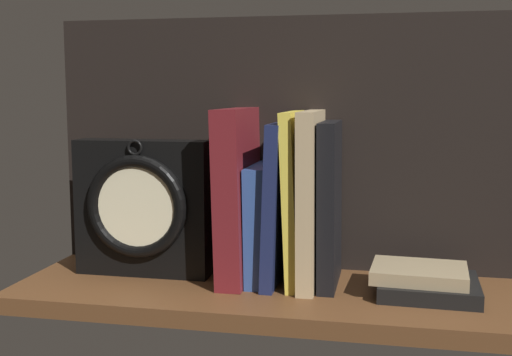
{
  "coord_description": "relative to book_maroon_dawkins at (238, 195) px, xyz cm",
  "views": [
    {
      "loc": [
        16.23,
        -90.15,
        28.18
      ],
      "look_at": [
        -3.28,
        3.49,
        15.56
      ],
      "focal_mm": 45.32,
      "sensor_mm": 36.0,
      "label": 1
    }
  ],
  "objects": [
    {
      "name": "back_panel",
      "position": [
        6.08,
        8.68,
        7.11
      ],
      "size": [
        75.98,
        1.2,
        40.14
      ],
      "primitive_type": "cube",
      "color": "black",
      "rests_on": "ground_plane"
    },
    {
      "name": "book_navy_bierce",
      "position": [
        6.56,
        0.0,
        -1.05
      ],
      "size": [
        2.69,
        15.26,
        23.88
      ],
      "primitive_type": "cube",
      "rotation": [
        0.0,
        0.03,
        0.0
      ],
      "color": "#192147",
      "rests_on": "ground_plane"
    },
    {
      "name": "book_yellow_seinlanguage",
      "position": [
        8.7,
        0.0,
        -0.21
      ],
      "size": [
        2.95,
        14.18,
        25.56
      ],
      "primitive_type": "cube",
      "rotation": [
        0.0,
        -0.05,
        0.0
      ],
      "color": "gold",
      "rests_on": "ground_plane"
    },
    {
      "name": "framed_clock",
      "position": [
        -14.93,
        -1.24,
        -2.29
      ],
      "size": [
        21.04,
        6.2,
        21.31
      ],
      "color": "black",
      "rests_on": "ground_plane"
    },
    {
      "name": "book_stack_side",
      "position": [
        27.62,
        -2.46,
        -11.09
      ],
      "size": [
        15.28,
        13.42,
        4.01
      ],
      "color": "black",
      "rests_on": "ground_plane"
    },
    {
      "name": "book_maroon_dawkins",
      "position": [
        0.0,
        0.0,
        0.0
      ],
      "size": [
        4.46,
        16.16,
        26.0
      ],
      "primitive_type": "cube",
      "rotation": [
        0.0,
        -0.02,
        0.0
      ],
      "color": "maroon",
      "rests_on": "ground_plane"
    },
    {
      "name": "ground_plane",
      "position": [
        6.08,
        -3.49,
        -14.21
      ],
      "size": [
        75.98,
        25.55,
        2.5
      ],
      "primitive_type": "cube",
      "color": "brown"
    },
    {
      "name": "book_black_skeptic",
      "position": [
        13.88,
        0.0,
        -0.92
      ],
      "size": [
        2.73,
        13.57,
        24.11
      ],
      "primitive_type": "cube",
      "rotation": [
        0.0,
        -0.01,
        0.0
      ],
      "color": "black",
      "rests_on": "ground_plane"
    },
    {
      "name": "book_blue_modern",
      "position": [
        3.76,
        0.0,
        -4.2
      ],
      "size": [
        3.39,
        13.08,
        17.56
      ],
      "primitive_type": "cube",
      "rotation": [
        0.0,
        -0.02,
        0.0
      ],
      "color": "#2D4C8E",
      "rests_on": "ground_plane"
    },
    {
      "name": "book_tan_shortstories",
      "position": [
        11.11,
        0.0,
        -0.15
      ],
      "size": [
        2.71,
        16.13,
        25.63
      ],
      "primitive_type": "cube",
      "rotation": [
        0.0,
        -0.01,
        0.0
      ],
      "color": "tan",
      "rests_on": "ground_plane"
    }
  ]
}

